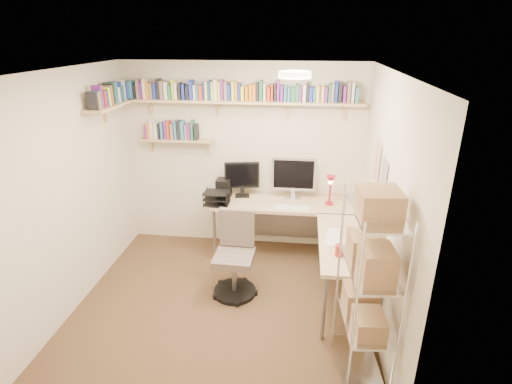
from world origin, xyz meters
TOP-DOWN VIEW (x-y plane):
  - ground at (0.00, 0.00)m, footprint 3.20×3.20m
  - room_shell at (0.00, 0.00)m, footprint 3.24×3.04m
  - wall_shelves at (-0.44, 1.30)m, footprint 3.12×1.09m
  - corner_desk at (0.70, 0.93)m, footprint 2.05×1.96m
  - office_chair at (0.09, 0.28)m, footprint 0.51×0.53m
  - wire_rack at (1.36, -0.85)m, footprint 0.42×0.75m

SIDE VIEW (x-z plane):
  - ground at x=0.00m, z-range 0.00..0.00m
  - office_chair at x=0.09m, z-range -0.08..0.90m
  - corner_desk at x=0.70m, z-range 0.09..1.43m
  - wire_rack at x=1.36m, z-range 0.21..1.99m
  - room_shell at x=0.00m, z-range 0.29..2.81m
  - wall_shelves at x=-0.44m, z-range 1.63..2.42m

